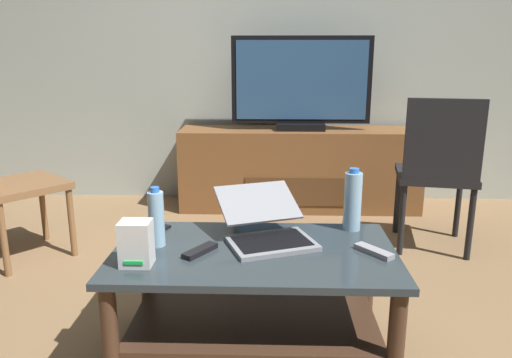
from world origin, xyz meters
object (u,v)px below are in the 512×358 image
(television, at_px, (301,85))
(soundbar_remote, at_px, (374,251))
(dining_chair, at_px, (438,167))
(side_chair, at_px, (5,180))
(media_cabinet, at_px, (299,169))
(tv_remote, at_px, (200,251))
(router_box, at_px, (136,243))
(water_bottle_far, at_px, (353,201))
(water_bottle_near, at_px, (156,219))
(coffee_table, at_px, (254,283))
(laptop, at_px, (266,226))
(cell_phone, at_px, (155,230))

(television, distance_m, soundbar_remote, 2.00)
(dining_chair, bearing_deg, side_chair, -174.67)
(media_cabinet, xyz_separation_m, tv_remote, (-0.48, -1.97, 0.15))
(television, relative_size, soundbar_remote, 6.38)
(soundbar_remote, bearing_deg, router_box, 149.23)
(water_bottle_far, relative_size, soundbar_remote, 1.67)
(router_box, bearing_deg, water_bottle_near, 80.05)
(dining_chair, relative_size, side_chair, 1.10)
(coffee_table, xyz_separation_m, tv_remote, (-0.20, -0.04, 0.15))
(side_chair, xyz_separation_m, laptop, (1.47, -0.75, 0.02))
(water_bottle_near, xyz_separation_m, cell_phone, (-0.05, 0.15, -0.11))
(television, bearing_deg, soundbar_remote, -84.82)
(media_cabinet, relative_size, cell_phone, 12.86)
(media_cabinet, distance_m, water_bottle_far, 1.72)
(television, relative_size, water_bottle_far, 3.82)
(coffee_table, distance_m, water_bottle_near, 0.46)
(media_cabinet, height_order, router_box, media_cabinet)
(router_box, relative_size, water_bottle_far, 0.61)
(television, bearing_deg, router_box, -108.43)
(side_chair, height_order, laptop, side_chair)
(soundbar_remote, bearing_deg, water_bottle_far, 60.33)
(laptop, relative_size, tv_remote, 3.05)
(side_chair, xyz_separation_m, router_box, (1.02, -1.01, 0.04))
(television, bearing_deg, laptop, -97.37)
(coffee_table, xyz_separation_m, laptop, (0.04, 0.11, 0.20))
(router_box, distance_m, soundbar_remote, 0.87)
(television, distance_m, cell_phone, 1.93)
(laptop, relative_size, water_bottle_far, 1.82)
(cell_phone, xyz_separation_m, soundbar_remote, (0.88, -0.21, 0.01))
(television, bearing_deg, side_chair, -148.37)
(coffee_table, height_order, router_box, router_box)
(water_bottle_near, bearing_deg, television, 70.81)
(side_chair, bearing_deg, television, 31.63)
(dining_chair, xyz_separation_m, water_bottle_near, (-1.42, -1.06, 0.03))
(tv_remote, bearing_deg, laptop, 64.69)
(media_cabinet, bearing_deg, television, -90.00)
(coffee_table, height_order, side_chair, side_chair)
(dining_chair, bearing_deg, water_bottle_near, -143.18)
(television, height_order, side_chair, television)
(tv_remote, bearing_deg, cell_phone, 167.94)
(water_bottle_far, relative_size, tv_remote, 1.67)
(coffee_table, relative_size, water_bottle_far, 4.04)
(coffee_table, height_order, television, television)
(water_bottle_near, relative_size, water_bottle_far, 0.89)
(side_chair, distance_m, water_bottle_far, 1.94)
(router_box, bearing_deg, television, 71.57)
(television, distance_m, side_chair, 2.05)
(water_bottle_far, bearing_deg, laptop, -160.50)
(media_cabinet, relative_size, water_bottle_near, 7.61)
(laptop, bearing_deg, dining_chair, 44.51)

